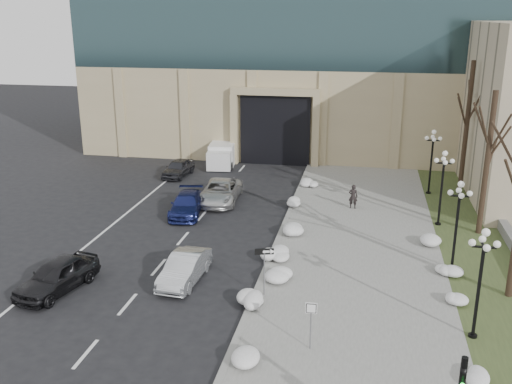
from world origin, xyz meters
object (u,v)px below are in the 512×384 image
car_b (185,268)px  box_truck (223,153)px  lamppost_a (481,269)px  lamppost_b (458,214)px  car_d (220,192)px  car_e (178,168)px  lamppost_c (443,178)px  keep_sign (311,316)px  car_a (57,276)px  car_c (187,204)px  lamppost_d (432,153)px  one_way_sign (268,257)px  pedestrian (353,196)px

car_b → box_truck: size_ratio=0.69×
lamppost_a → lamppost_b: bearing=90.0°
car_d → lamppost_a: 20.91m
car_e → lamppost_c: (19.30, -7.70, 2.40)m
car_e → keep_sign: size_ratio=1.90×
car_a → car_c: car_a is taller
box_truck → lamppost_d: (16.76, -5.81, 2.17)m
car_b → lamppost_a: bearing=-8.6°
lamppost_c → car_c: bearing=-176.7°
lamppost_c → one_way_sign: bearing=-128.1°
car_b → car_d: 12.38m
car_a → keep_sign: (12.20, -2.78, 0.77)m
lamppost_d → car_c: bearing=-154.9°
one_way_sign → car_b: bearing=153.3°
one_way_sign → car_c: bearing=109.4°
car_e → car_d: bearing=-44.5°
lamppost_a → lamppost_d: (0.00, 19.50, 0.00)m
car_e → lamppost_b: (19.30, -14.20, 2.40)m
car_a → lamppost_b: size_ratio=0.95×
car_a → box_truck: bearing=98.9°
car_e → pedestrian: pedestrian is taller
car_d → lamppost_b: 16.85m
car_b → one_way_sign: (4.24, -0.83, 1.32)m
car_c → car_b: bearing=-81.9°
car_b → car_c: bearing=110.4°
car_b → car_d: bearing=99.7°
car_b → lamppost_c: bearing=41.7°
car_d → keep_sign: bearing=-67.9°
box_truck → lamppost_d: 17.87m
car_e → keep_sign: (12.96, -22.84, 0.86)m
car_c → car_e: size_ratio=1.17×
car_a → lamppost_a: (18.54, -0.64, 2.30)m
car_b → lamppost_d: bearing=55.5°
car_c → car_a: bearing=-112.2°
pedestrian → box_truck: (-11.48, 10.25, -0.03)m
one_way_sign → lamppost_d: bearing=48.1°
lamppost_d → lamppost_c: bearing=-90.0°
box_truck → pedestrian: bearing=-48.0°
car_e → box_truck: size_ratio=0.65×
box_truck → lamppost_a: 30.43m
one_way_sign → lamppost_d: (8.72, 17.62, 1.06)m
car_c → keep_sign: size_ratio=2.22×
car_d → lamppost_b: (14.35, -8.52, 2.34)m
pedestrian → lamppost_a: bearing=111.9°
car_d → box_truck: 10.57m
car_c → lamppost_b: 16.98m
car_b → car_e: (-6.34, 17.99, -0.01)m
car_a → car_e: car_a is taller
car_d → car_a: bearing=-109.1°
car_a → car_e: bearing=105.2°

